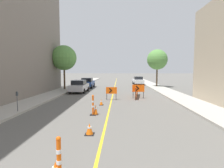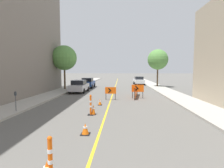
# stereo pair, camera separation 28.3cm
# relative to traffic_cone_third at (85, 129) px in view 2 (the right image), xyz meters

# --- Properties ---
(lane_stripe) EXTENTS (0.12, 60.19, 0.01)m
(lane_stripe) POSITION_rel_traffic_cone_third_xyz_m (0.61, 20.85, -0.24)
(lane_stripe) COLOR gold
(lane_stripe) RESTS_ON ground_plane
(sidewalk_left) EXTENTS (2.57, 60.19, 0.15)m
(sidewalk_left) POSITION_rel_traffic_cone_third_xyz_m (-6.30, 20.85, -0.17)
(sidewalk_left) COLOR #ADA89E
(sidewalk_left) RESTS_ON ground_plane
(sidewalk_right) EXTENTS (2.57, 60.19, 0.15)m
(sidewalk_right) POSITION_rel_traffic_cone_third_xyz_m (7.52, 20.85, -0.17)
(sidewalk_right) COLOR #ADA89E
(sidewalk_right) RESTS_ON ground_plane
(traffic_cone_third) EXTENTS (0.41, 0.41, 0.51)m
(traffic_cone_third) POSITION_rel_traffic_cone_third_xyz_m (0.00, 0.00, 0.00)
(traffic_cone_third) COLOR black
(traffic_cone_third) RESTS_ON ground_plane
(traffic_cone_fourth) EXTENTS (0.33, 0.33, 0.66)m
(traffic_cone_fourth) POSITION_rel_traffic_cone_third_xyz_m (-0.18, 3.46, 0.08)
(traffic_cone_fourth) COLOR black
(traffic_cone_fourth) RESTS_ON ground_plane
(traffic_cone_fifth) EXTENTS (0.33, 0.33, 0.49)m
(traffic_cone_fifth) POSITION_rel_traffic_cone_third_xyz_m (-0.12, 6.50, -0.01)
(traffic_cone_fifth) COLOR black
(traffic_cone_fifth) RESTS_ON ground_plane
(delineator_post_front) EXTENTS (0.38, 0.38, 1.19)m
(delineator_post_front) POSITION_rel_traffic_cone_third_xyz_m (-0.24, -3.27, 0.27)
(delineator_post_front) COLOR black
(delineator_post_front) RESTS_ON ground_plane
(delineator_post_rear) EXTENTS (0.37, 0.37, 1.30)m
(delineator_post_rear) POSITION_rel_traffic_cone_third_xyz_m (-0.34, 3.35, 0.32)
(delineator_post_rear) COLOR black
(delineator_post_rear) RESTS_ON ground_plane
(arrow_barricade_primary) EXTENTS (1.05, 0.09, 1.23)m
(arrow_barricade_primary) POSITION_rel_traffic_cone_third_xyz_m (0.60, 9.06, 0.61)
(arrow_barricade_primary) COLOR #EF560C
(arrow_barricade_primary) RESTS_ON ground_plane
(arrow_barricade_secondary) EXTENTS (1.22, 0.10, 1.39)m
(arrow_barricade_secondary) POSITION_rel_traffic_cone_third_xyz_m (3.27, 10.06, 0.73)
(arrow_barricade_secondary) COLOR #EF560C
(arrow_barricade_secondary) RESTS_ON ground_plane
(safety_mesh_fence) EXTENTS (0.71, 4.08, 1.17)m
(safety_mesh_fence) POSITION_rel_traffic_cone_third_xyz_m (3.19, 10.93, 0.34)
(safety_mesh_fence) COLOR #EF560C
(safety_mesh_fence) RESTS_ON ground_plane
(parked_car_curb_near) EXTENTS (1.94, 4.32, 1.59)m
(parked_car_curb_near) POSITION_rel_traffic_cone_third_xyz_m (-3.75, 14.48, 0.55)
(parked_car_curb_near) COLOR #B7B7BC
(parked_car_curb_near) RESTS_ON ground_plane
(parked_car_curb_mid) EXTENTS (1.93, 4.31, 1.59)m
(parked_car_curb_mid) POSITION_rel_traffic_cone_third_xyz_m (-3.78, 20.56, 0.55)
(parked_car_curb_mid) COLOR navy
(parked_car_curb_mid) RESTS_ON ground_plane
(parked_car_curb_far) EXTENTS (1.95, 4.35, 1.59)m
(parked_car_curb_far) POSITION_rel_traffic_cone_third_xyz_m (5.09, 26.83, 0.55)
(parked_car_curb_far) COLOR silver
(parked_car_curb_far) RESTS_ON ground_plane
(parking_meter_near_curb) EXTENTS (0.12, 0.11, 1.31)m
(parking_meter_near_curb) POSITION_rel_traffic_cone_third_xyz_m (-5.37, 3.55, 0.83)
(parking_meter_near_curb) COLOR #4C4C51
(parking_meter_near_curb) RESTS_ON sidewalk_left
(parking_meter_far_curb) EXTENTS (0.12, 0.11, 1.24)m
(parking_meter_far_curb) POSITION_rel_traffic_cone_third_xyz_m (-5.37, 19.67, 0.78)
(parking_meter_far_curb) COLOR #4C4C51
(parking_meter_far_curb) RESTS_ON sidewalk_left
(street_tree_left_near) EXTENTS (3.50, 3.50, 6.17)m
(street_tree_left_near) POSITION_rel_traffic_cone_third_xyz_m (-6.43, 16.99, 4.32)
(street_tree_left_near) COLOR #4C3823
(street_tree_left_near) RESTS_ON sidewalk_left
(street_tree_right_near) EXTENTS (3.34, 3.34, 6.10)m
(street_tree_right_near) POSITION_rel_traffic_cone_third_xyz_m (7.65, 21.80, 4.32)
(street_tree_right_near) COLOR #4C3823
(street_tree_right_near) RESTS_ON sidewalk_right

